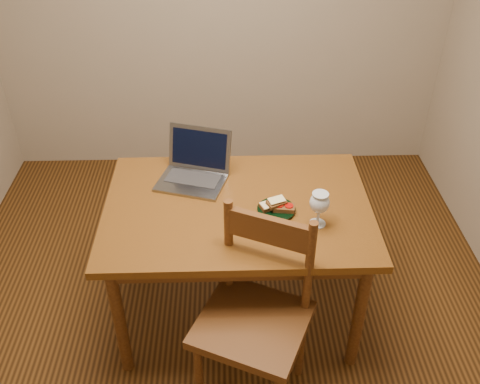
{
  "coord_description": "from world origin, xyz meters",
  "views": [
    {
      "loc": [
        0.03,
        -2.06,
        2.33
      ],
      "look_at": [
        0.09,
        0.03,
        0.8
      ],
      "focal_mm": 40.0,
      "sensor_mm": 36.0,
      "label": 1
    }
  ],
  "objects_px": {
    "table": "(238,219)",
    "plate": "(276,210)",
    "chair": "(255,310)",
    "laptop": "(195,166)",
    "milk_glass": "(319,209)"
  },
  "relations": [
    {
      "from": "chair",
      "to": "plate",
      "type": "relative_size",
      "value": 3.25
    },
    {
      "from": "table",
      "to": "plate",
      "type": "bearing_deg",
      "value": -15.71
    },
    {
      "from": "chair",
      "to": "laptop",
      "type": "height_order",
      "value": "laptop"
    },
    {
      "from": "chair",
      "to": "laptop",
      "type": "xyz_separation_m",
      "value": [
        -0.28,
        0.75,
        0.27
      ]
    },
    {
      "from": "chair",
      "to": "plate",
      "type": "xyz_separation_m",
      "value": [
        0.12,
        0.44,
        0.21
      ]
    },
    {
      "from": "table",
      "to": "chair",
      "type": "distance_m",
      "value": 0.51
    },
    {
      "from": "table",
      "to": "plate",
      "type": "xyz_separation_m",
      "value": [
        0.18,
        -0.05,
        0.09
      ]
    },
    {
      "from": "chair",
      "to": "milk_glass",
      "type": "relative_size",
      "value": 3.37
    },
    {
      "from": "table",
      "to": "plate",
      "type": "relative_size",
      "value": 7.03
    },
    {
      "from": "chair",
      "to": "laptop",
      "type": "bearing_deg",
      "value": 134.69
    },
    {
      "from": "plate",
      "to": "laptop",
      "type": "relative_size",
      "value": 0.45
    },
    {
      "from": "table",
      "to": "milk_glass",
      "type": "distance_m",
      "value": 0.44
    },
    {
      "from": "plate",
      "to": "chair",
      "type": "bearing_deg",
      "value": -105.65
    },
    {
      "from": "table",
      "to": "laptop",
      "type": "xyz_separation_m",
      "value": [
        -0.21,
        0.26,
        0.15
      ]
    },
    {
      "from": "plate",
      "to": "laptop",
      "type": "bearing_deg",
      "value": 142.31
    }
  ]
}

